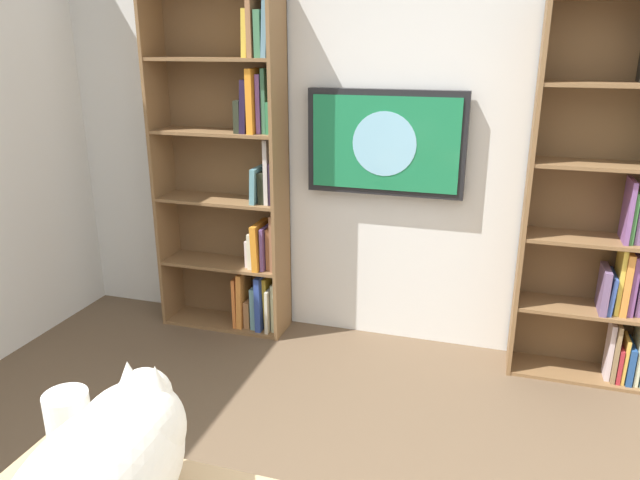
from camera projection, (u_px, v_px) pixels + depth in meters
The scene contains 6 objects.
wall_back at pixel (402, 127), 3.49m from camera, with size 4.52×0.06×2.70m, color silver.
bookshelf_left at pixel (620, 212), 3.12m from camera, with size 0.77×0.28×2.04m.
bookshelf_right at pixel (236, 175), 3.72m from camera, with size 0.83×0.28×2.17m.
wall_mounted_tv at pixel (385, 143), 3.47m from camera, with size 0.93×0.07×0.61m.
cat at pixel (108, 470), 1.32m from camera, with size 0.29×0.71×0.36m.
paper_towel_roll at pixel (72, 439), 1.50m from camera, with size 0.11×0.11×0.26m, color white.
Camera 1 is at (-0.58, 1.28, 1.82)m, focal length 33.40 mm.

